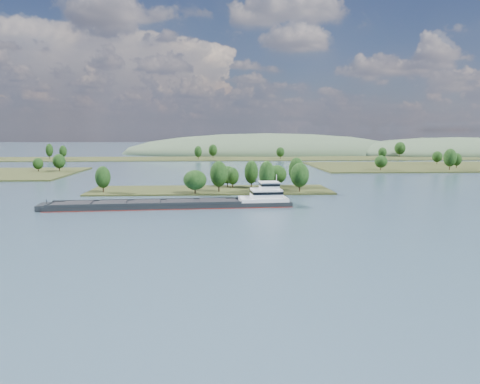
{
  "coord_description": "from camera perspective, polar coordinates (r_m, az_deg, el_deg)",
  "views": [
    {
      "loc": [
        2.02,
        -15.56,
        25.28
      ],
      "look_at": [
        9.7,
        130.0,
        6.0
      ],
      "focal_mm": 35.0,
      "sensor_mm": 36.0,
      "label": 1
    }
  ],
  "objects": [
    {
      "name": "hill_west",
      "position": [
        519.42,
        3.4,
        4.73
      ],
      "size": [
        320.0,
        160.0,
        44.0
      ],
      "primitive_type": "ellipsoid",
      "color": "#3D5239",
      "rests_on": "ground"
    },
    {
      "name": "cargo_barge",
      "position": [
        156.03,
        -6.57,
        -1.32
      ],
      "size": [
        82.34,
        15.96,
        11.07
      ],
      "color": "black",
      "rests_on": "ground"
    },
    {
      "name": "hill_east",
      "position": [
        550.42,
        25.0,
        4.2
      ],
      "size": [
        260.0,
        140.0,
        36.0
      ],
      "primitive_type": "ellipsoid",
      "color": "#3D5239",
      "rests_on": "ground"
    },
    {
      "name": "ground",
      "position": [
        137.91,
        -3.81,
        -3.04
      ],
      "size": [
        1800.0,
        1800.0,
        0.0
      ],
      "primitive_type": "plane",
      "color": "#344859",
      "rests_on": "ground"
    },
    {
      "name": "back_shoreline",
      "position": [
        416.25,
        -2.17,
        4.14
      ],
      "size": [
        900.0,
        60.0,
        15.29
      ],
      "color": "#2C3316",
      "rests_on": "ground"
    },
    {
      "name": "tree_island",
      "position": [
        195.42,
        -1.41,
        1.27
      ],
      "size": [
        100.0,
        32.41,
        14.14
      ],
      "color": "#2C3316",
      "rests_on": "ground"
    }
  ]
}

